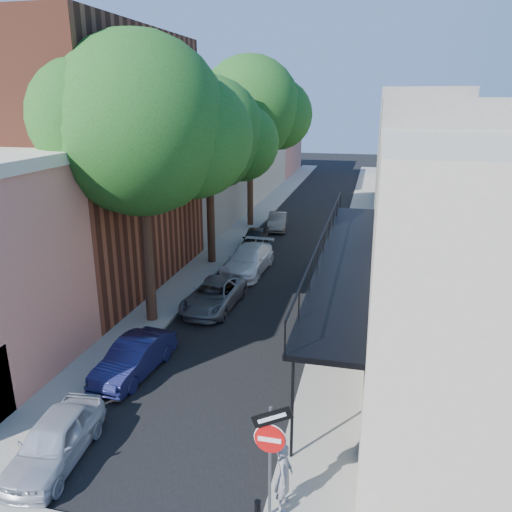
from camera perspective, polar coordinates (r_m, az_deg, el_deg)
The scene contains 16 objects.
road_surface at distance 39.03m, azimuth 5.86°, elevation 4.17°, with size 6.00×64.00×0.01m, color black.
sidewalk_left at distance 39.72m, azimuth 0.12°, elevation 4.58°, with size 2.00×64.00×0.12m, color gray.
sidewalk_right at distance 38.72m, azimuth 11.75°, elevation 3.87°, with size 2.00×64.00×0.12m, color gray.
buildings_left at distance 39.31m, azimuth -7.99°, elevation 11.49°, with size 10.10×59.10×12.00m.
buildings_right at distance 37.65m, azimuth 19.84°, elevation 9.59°, with size 9.80×55.00×10.00m.
sign_post at distance 11.21m, azimuth 1.64°, elevation -20.61°, with size 0.89×0.17×2.99m.
oak_near at distance 19.78m, azimuth -11.69°, elevation 14.05°, with size 7.48×6.80×11.42m.
oak_mid at distance 27.27m, azimuth -4.51°, elevation 13.47°, with size 6.60×6.00×10.20m.
oak_far at distance 35.91m, azimuth 0.13°, elevation 16.41°, with size 7.70×7.00×11.90m.
parked_car_a at distance 14.55m, azimuth -22.03°, elevation -18.96°, with size 1.44×3.59×1.22m, color #ADB3BF.
parked_car_b at distance 17.67m, azimuth -13.74°, elevation -11.22°, with size 1.29×3.70×1.22m, color #161946.
parked_car_c at distance 22.33m, azimuth -4.86°, elevation -4.52°, with size 1.98×4.30×1.20m, color slate.
parked_car_d at distance 26.77m, azimuth -0.88°, elevation -0.44°, with size 1.97×4.84×1.40m, color white.
parked_car_e at distance 31.17m, azimuth -0.13°, elevation 2.01°, with size 1.46×3.63×1.24m, color black.
parked_car_f at distance 35.74m, azimuth 2.48°, elevation 3.97°, with size 1.24×3.57×1.18m, color #6C645B.
pedestrian at distance 12.16m, azimuth 3.20°, elevation -23.77°, with size 0.60×0.39×1.64m, color gray.
Camera 1 is at (4.91, -7.67, 8.96)m, focal length 35.00 mm.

